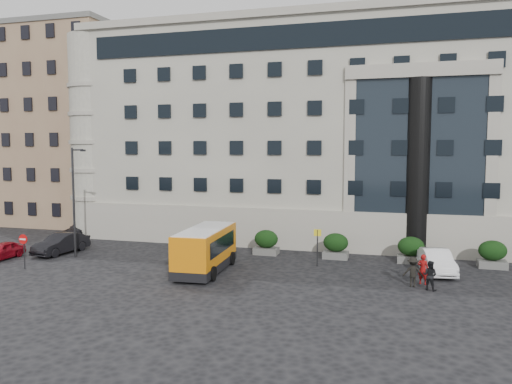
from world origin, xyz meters
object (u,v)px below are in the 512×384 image
(no_entry_sign, at_px, (24,244))
(parked_car_a, at_px, (2,251))
(parked_car_c, at_px, (81,229))
(pedestrian_c, at_px, (413,272))
(hedge_e, at_px, (492,254))
(hedge_b, at_px, (266,242))
(pedestrian_a, at_px, (423,269))
(parked_car_b, at_px, (61,244))
(pedestrian_b, at_px, (430,275))
(minibus, at_px, (206,248))
(red_truck, at_px, (123,213))
(white_taxi, at_px, (437,261))
(parked_car_d, at_px, (148,223))
(hedge_d, at_px, (411,250))
(hedge_a, at_px, (202,239))
(bus_stop_sign, at_px, (317,241))
(hedge_c, at_px, (336,246))
(street_lamp, at_px, (74,198))

(no_entry_sign, height_order, parked_car_a, no_entry_sign)
(parked_car_c, distance_m, pedestrian_c, 30.03)
(hedge_e, bearing_deg, hedge_b, 180.00)
(hedge_b, relative_size, hedge_e, 1.00)
(hedge_e, relative_size, pedestrian_a, 1.03)
(parked_car_a, xyz_separation_m, parked_car_b, (2.85, 2.85, 0.14))
(parked_car_c, distance_m, pedestrian_b, 31.03)
(pedestrian_b, xyz_separation_m, pedestrian_c, (-0.90, 0.44, 0.03))
(minibus, bearing_deg, hedge_e, 15.66)
(red_truck, xyz_separation_m, pedestrian_a, (28.06, -13.98, -0.59))
(no_entry_sign, height_order, white_taxi, no_entry_sign)
(parked_car_d, distance_m, pedestrian_c, 27.99)
(no_entry_sign, bearing_deg, pedestrian_c, 6.03)
(no_entry_sign, bearing_deg, parked_car_d, 89.15)
(hedge_d, bearing_deg, hedge_a, 180.00)
(parked_car_a, distance_m, pedestrian_c, 28.22)
(hedge_e, height_order, red_truck, red_truck)
(hedge_a, height_order, pedestrian_a, hedge_a)
(no_entry_sign, xyz_separation_m, parked_car_c, (-4.00, 11.88, -1.03))
(parked_car_b, bearing_deg, pedestrian_b, 1.69)
(hedge_e, relative_size, bus_stop_sign, 0.73)
(parked_car_b, relative_size, pedestrian_c, 2.67)
(minibus, bearing_deg, hedge_b, 65.27)
(hedge_a, bearing_deg, pedestrian_a, -18.87)
(red_truck, height_order, pedestrian_c, red_truck)
(hedge_b, xyz_separation_m, pedestrian_a, (10.95, -5.52, -0.04))
(no_entry_sign, relative_size, white_taxi, 0.50)
(red_truck, relative_size, parked_car_a, 1.55)
(bus_stop_sign, bearing_deg, pedestrian_c, -29.63)
(red_truck, xyz_separation_m, parked_car_d, (3.15, -0.84, -0.77))
(pedestrian_b, bearing_deg, hedge_d, -60.03)
(hedge_e, xyz_separation_m, pedestrian_c, (-5.24, -6.25, -0.06))
(bus_stop_sign, distance_m, parked_car_a, 22.55)
(pedestrian_b, bearing_deg, white_taxi, -76.25)
(hedge_e, relative_size, parked_car_d, 0.36)
(hedge_c, bearing_deg, parked_car_c, 172.59)
(bus_stop_sign, bearing_deg, hedge_d, 24.66)
(hedge_a, distance_m, hedge_e, 20.80)
(parked_car_b, relative_size, parked_car_d, 0.90)
(bus_stop_sign, relative_size, parked_car_b, 0.55)
(hedge_b, relative_size, red_truck, 0.33)
(hedge_c, height_order, white_taxi, hedge_c)
(street_lamp, bearing_deg, no_entry_sign, -104.72)
(hedge_e, height_order, bus_stop_sign, bus_stop_sign)
(hedge_c, distance_m, hedge_e, 10.40)
(parked_car_b, distance_m, parked_car_d, 11.67)
(hedge_d, bearing_deg, hedge_e, 0.00)
(parked_car_c, bearing_deg, parked_car_b, -64.93)
(street_lamp, distance_m, no_entry_sign, 4.98)
(white_taxi, bearing_deg, minibus, -175.04)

